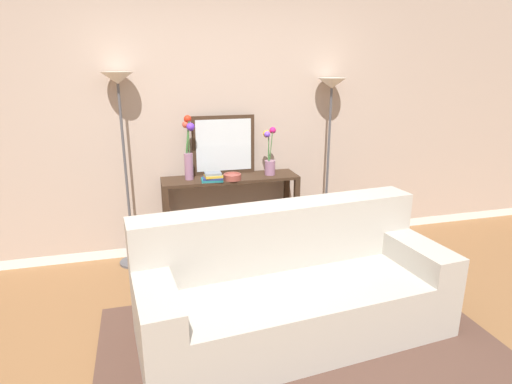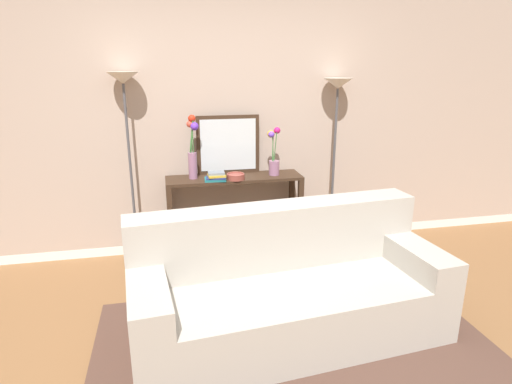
{
  "view_description": "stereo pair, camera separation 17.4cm",
  "coord_description": "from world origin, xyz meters",
  "views": [
    {
      "loc": [
        -0.69,
        -2.18,
        1.85
      ],
      "look_at": [
        0.17,
        0.97,
        0.86
      ],
      "focal_mm": 29.97,
      "sensor_mm": 36.0,
      "label": 1
    },
    {
      "loc": [
        -0.52,
        -2.22,
        1.85
      ],
      "look_at": [
        0.17,
        0.97,
        0.86
      ],
      "focal_mm": 29.97,
      "sensor_mm": 36.0,
      "label": 2
    }
  ],
  "objects": [
    {
      "name": "vase_short_flowers",
      "position": [
        0.49,
        1.67,
        1.0
      ],
      "size": [
        0.13,
        0.1,
        0.46
      ],
      "color": "gray",
      "rests_on": "console_table"
    },
    {
      "name": "book_stack",
      "position": [
        -0.08,
        1.57,
        0.85
      ],
      "size": [
        0.21,
        0.16,
        0.08
      ],
      "color": "#1E7075",
      "rests_on": "console_table"
    },
    {
      "name": "ground_plane",
      "position": [
        0.0,
        0.0,
        -0.01
      ],
      "size": [
        16.0,
        16.0,
        0.02
      ],
      "primitive_type": "cube",
      "color": "brown"
    },
    {
      "name": "vase_tall_flowers",
      "position": [
        -0.28,
        1.7,
        1.1
      ],
      "size": [
        0.11,
        0.11,
        0.59
      ],
      "color": "gray",
      "rests_on": "console_table"
    },
    {
      "name": "fruit_bowl",
      "position": [
        0.1,
        1.58,
        0.84
      ],
      "size": [
        0.17,
        0.17,
        0.06
      ],
      "color": "brown",
      "rests_on": "console_table"
    },
    {
      "name": "book_row_under_console",
      "position": [
        -0.2,
        1.68,
        0.05
      ],
      "size": [
        0.44,
        0.18,
        0.12
      ],
      "color": "gold",
      "rests_on": "ground"
    },
    {
      "name": "floor_lamp_right",
      "position": [
        1.14,
        1.75,
        1.35
      ],
      "size": [
        0.28,
        0.28,
        1.71
      ],
      "color": "#4C4C51",
      "rests_on": "ground"
    },
    {
      "name": "back_wall",
      "position": [
        0.0,
        1.98,
        1.34
      ],
      "size": [
        12.0,
        0.15,
        2.69
      ],
      "color": "white",
      "rests_on": "ground"
    },
    {
      "name": "wall_mirror",
      "position": [
        0.07,
        1.82,
        1.09
      ],
      "size": [
        0.61,
        0.02,
        0.57
      ],
      "color": "#382619",
      "rests_on": "console_table"
    },
    {
      "name": "area_rug",
      "position": [
        0.26,
        0.16,
        0.01
      ],
      "size": [
        2.68,
        1.56,
        0.01
      ],
      "color": "#51382D",
      "rests_on": "ground"
    },
    {
      "name": "floor_lamp_left",
      "position": [
        -0.85,
        1.75,
        1.4
      ],
      "size": [
        0.28,
        0.28,
        1.78
      ],
      "color": "#4C4C51",
      "rests_on": "ground"
    },
    {
      "name": "console_table",
      "position": [
        0.11,
        1.68,
        0.56
      ],
      "size": [
        1.29,
        0.35,
        0.81
      ],
      "color": "#382619",
      "rests_on": "ground"
    },
    {
      "name": "couch",
      "position": [
        0.25,
        0.32,
        0.32
      ],
      "size": [
        2.2,
        1.05,
        0.88
      ],
      "color": "#ADA89E",
      "rests_on": "ground"
    }
  ]
}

